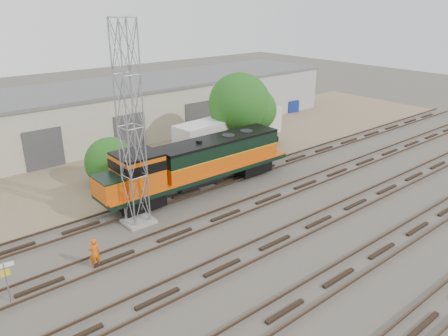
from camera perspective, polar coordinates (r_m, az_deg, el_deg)
ground at (r=27.95m, az=2.21°, el=-7.42°), size 140.00×140.00×0.00m
dirt_strip at (r=39.39m, az=-12.50°, el=0.82°), size 80.00×16.00×0.02m
tracks at (r=26.06m, az=6.67°, el=-9.65°), size 80.00×20.40×0.28m
warehouse at (r=45.63m, az=-17.45°, el=6.60°), size 58.40×10.40×5.30m
locomotive at (r=31.86m, az=-3.62°, el=0.59°), size 15.74×2.76×3.78m
signal_tower at (r=26.51m, az=-12.06°, el=4.76°), size 1.84×1.84×12.49m
sign_post at (r=23.04m, az=-26.66°, el=-12.36°), size 0.87×0.17×2.14m
worker at (r=24.46m, az=-16.58°, el=-10.59°), size 0.65×0.45×1.70m
semi_trailer at (r=39.88m, az=1.21°, el=5.03°), size 11.99×3.46×3.64m
dumpster_blue at (r=56.62m, az=8.65°, el=8.04°), size 1.83×1.75×1.50m
dumpster_red at (r=50.52m, az=4.51°, el=6.57°), size 1.93×1.87×1.40m
tree_mid at (r=34.52m, az=-14.21°, el=0.58°), size 4.07×3.88×3.88m
tree_east at (r=39.16m, az=2.57°, el=8.14°), size 5.81×5.54×7.47m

